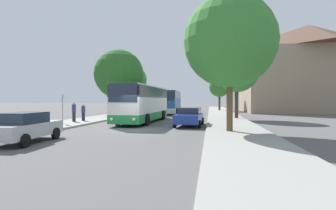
{
  "coord_description": "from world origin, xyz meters",
  "views": [
    {
      "loc": [
        5.3,
        -17.94,
        2.13
      ],
      "look_at": [
        0.07,
        14.37,
        1.49
      ],
      "focal_mm": 28.0,
      "sensor_mm": 36.0,
      "label": 1
    }
  ],
  "objects": [
    {
      "name": "tree_left_far",
      "position": [
        -6.26,
        19.96,
        5.14
      ],
      "size": [
        4.36,
        4.36,
        7.19
      ],
      "color": "#513D23",
      "rests_on": "sidewalk_left"
    },
    {
      "name": "sidewalk_right",
      "position": [
        7.0,
        0.0,
        0.07
      ],
      "size": [
        4.0,
        120.0,
        0.15
      ],
      "primitive_type": "cube",
      "color": "gray",
      "rests_on": "ground_plane"
    },
    {
      "name": "sidewalk_left",
      "position": [
        -7.0,
        0.0,
        0.07
      ],
      "size": [
        4.0,
        120.0,
        0.15
      ],
      "primitive_type": "cube",
      "color": "gray",
      "rests_on": "ground_plane"
    },
    {
      "name": "ground_plane",
      "position": [
        0.0,
        0.0,
        0.0
      ],
      "size": [
        300.0,
        300.0,
        0.0
      ],
      "primitive_type": "plane",
      "color": "#565454",
      "rests_on": "ground"
    },
    {
      "name": "bus_front",
      "position": [
        -1.08,
        6.46,
        1.83
      ],
      "size": [
        3.02,
        11.27,
        3.43
      ],
      "rotation": [
        0.0,
        0.0,
        -0.02
      ],
      "color": "#238942",
      "rests_on": "ground_plane"
    },
    {
      "name": "tree_right_far",
      "position": [
        7.05,
        33.46,
        4.68
      ],
      "size": [
        4.01,
        4.01,
        6.56
      ],
      "color": "#47331E",
      "rests_on": "sidewalk_right"
    },
    {
      "name": "tree_right_mid",
      "position": [
        8.15,
        11.69,
        5.43
      ],
      "size": [
        4.96,
        4.96,
        7.78
      ],
      "color": "#47331E",
      "rests_on": "sidewalk_right"
    },
    {
      "name": "parked_car_right_near",
      "position": [
        3.62,
        3.43,
        0.79
      ],
      "size": [
        2.28,
        4.79,
        1.5
      ],
      "rotation": [
        0.0,
        0.0,
        3.09
      ],
      "color": "#233D9E",
      "rests_on": "ground_plane"
    },
    {
      "name": "pedestrian_waiting_far",
      "position": [
        -7.08,
        4.39,
        1.06
      ],
      "size": [
        0.36,
        0.36,
        1.8
      ],
      "rotation": [
        0.0,
        0.0,
        1.26
      ],
      "color": "#23232D",
      "rests_on": "sidewalk_left"
    },
    {
      "name": "building_right_background",
      "position": [
        22.22,
        31.26,
        7.62
      ],
      "size": [
        21.63,
        15.86,
        15.25
      ],
      "color": "gray",
      "rests_on": "ground_plane"
    },
    {
      "name": "tree_left_near",
      "position": [
        -7.19,
        16.72,
        5.7
      ],
      "size": [
        6.78,
        6.78,
        8.95
      ],
      "color": "#47331E",
      "rests_on": "sidewalk_left"
    },
    {
      "name": "bus_middle",
      "position": [
        -0.78,
        21.75,
        1.84
      ],
      "size": [
        3.04,
        10.77,
        3.45
      ],
      "rotation": [
        0.0,
        0.0,
        0.04
      ],
      "color": "silver",
      "rests_on": "ground_plane"
    },
    {
      "name": "pedestrian_waiting_near",
      "position": [
        -6.66,
        5.37,
        0.95
      ],
      "size": [
        0.36,
        0.36,
        1.6
      ],
      "rotation": [
        0.0,
        0.0,
        3.76
      ],
      "color": "#23232D",
      "rests_on": "sidewalk_left"
    },
    {
      "name": "parked_car_left_curb",
      "position": [
        -3.78,
        -6.28,
        0.78
      ],
      "size": [
        2.08,
        4.29,
        1.52
      ],
      "rotation": [
        0.0,
        0.0,
        0.06
      ],
      "color": "#B7B7BC",
      "rests_on": "ground_plane"
    },
    {
      "name": "tree_right_near",
      "position": [
        6.52,
        -0.86,
        5.84
      ],
      "size": [
        5.88,
        5.88,
        8.64
      ],
      "color": "brown",
      "rests_on": "sidewalk_right"
    },
    {
      "name": "bus_stop_sign",
      "position": [
        -7.15,
        2.64,
        1.69
      ],
      "size": [
        0.08,
        0.45,
        2.47
      ],
      "color": "gray",
      "rests_on": "sidewalk_left"
    }
  ]
}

